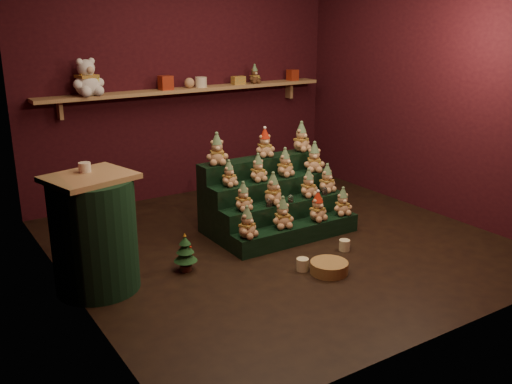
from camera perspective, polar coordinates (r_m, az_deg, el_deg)
ground at (r=5.63m, az=2.34°, el=-5.09°), size 4.00×4.00×0.00m
back_wall at (r=7.02m, az=-7.34°, el=11.09°), size 4.00×0.10×2.80m
front_wall at (r=3.80m, az=20.68°, el=4.87°), size 4.00×0.10×2.80m
left_wall at (r=4.42m, az=-19.90°, el=6.57°), size 0.10×4.00×2.80m
right_wall at (r=6.65m, az=17.36°, el=10.11°), size 0.10×4.00×2.80m
back_shelf at (r=6.88m, az=-6.65°, el=10.10°), size 3.60×0.26×0.24m
riser_tier_front at (r=5.64m, az=4.11°, el=-4.09°), size 1.40×0.22×0.18m
riser_tier_midfront at (r=5.78m, az=2.83°, el=-2.60°), size 1.40×0.22×0.36m
riser_tier_midback at (r=5.92m, az=1.60°, el=-1.17°), size 1.40×0.22×0.54m
riser_tier_back at (r=6.06m, az=0.44°, el=0.19°), size 1.40×0.22×0.72m
teddy_0 at (r=5.23m, az=-0.91°, el=-3.04°), size 0.27×0.26×0.29m
teddy_1 at (r=5.47m, az=2.68°, el=-2.08°), size 0.25×0.23×0.30m
teddy_2 at (r=5.69m, az=6.17°, el=-1.45°), size 0.24×0.22×0.29m
teddy_3 at (r=5.89m, az=8.66°, el=-0.94°), size 0.24×0.22×0.28m
teddy_4 at (r=5.41m, az=-1.29°, el=-0.44°), size 0.21×0.19×0.27m
teddy_5 at (r=5.59m, az=1.71°, el=0.34°), size 0.29×0.28×0.31m
teddy_6 at (r=5.84m, az=5.26°, el=0.88°), size 0.21×0.19×0.28m
teddy_7 at (r=6.02m, az=7.10°, el=1.37°), size 0.24×0.22×0.29m
teddy_8 at (r=5.56m, az=-2.73°, el=1.85°), size 0.22×0.21×0.25m
teddy_9 at (r=5.72m, az=0.20°, el=2.43°), size 0.20×0.18×0.27m
teddy_10 at (r=5.90m, az=2.90°, el=2.97°), size 0.25×0.24×0.29m
teddy_11 at (r=6.10m, az=5.84°, el=3.48°), size 0.29×0.28×0.31m
teddy_12 at (r=5.66m, az=-3.93°, el=4.29°), size 0.28×0.26×0.31m
teddy_13 at (r=5.96m, az=0.88°, el=4.93°), size 0.24×0.22×0.29m
teddy_14 at (r=6.24m, az=4.54°, el=5.52°), size 0.28×0.26×0.31m
snow_globe_a at (r=5.54m, az=1.33°, el=-1.02°), size 0.07×0.07×0.09m
snow_globe_b at (r=5.68m, az=3.48°, el=-0.62°), size 0.06×0.06×0.08m
snow_globe_c at (r=5.93m, az=6.87°, el=0.11°), size 0.06×0.06×0.08m
side_table at (r=4.73m, az=-15.86°, el=-4.04°), size 0.74×0.67×0.96m
table_ornament at (r=4.66m, az=-16.76°, el=2.38°), size 0.10×0.10×0.08m
mini_christmas_tree at (r=5.02m, az=-7.08°, el=-6.01°), size 0.21×0.21×0.35m
mug_left at (r=5.05m, az=4.67°, el=-7.23°), size 0.11×0.11×0.11m
mug_right at (r=5.50m, az=8.84°, el=-5.28°), size 0.10×0.10×0.10m
wicker_basket at (r=5.02m, az=7.32°, el=-7.49°), size 0.35×0.35×0.10m
white_bear at (r=6.38m, az=-16.61°, el=11.41°), size 0.41×0.38×0.49m
brown_bear at (r=7.27m, az=-0.14°, el=11.70°), size 0.16×0.15×0.23m
gift_tin_red_a at (r=6.71m, az=-9.02°, el=10.74°), size 0.14×0.14×0.16m
gift_tin_cream at (r=6.91m, az=-5.53°, el=10.88°), size 0.14×0.14×0.12m
gift_tin_red_b at (r=7.62m, az=3.68°, el=11.60°), size 0.12×0.12×0.14m
shelf_plush_ball at (r=6.84m, az=-6.67°, el=10.78°), size 0.12×0.12×0.12m
scarf_gift_box at (r=7.16m, az=-1.78°, el=11.10°), size 0.16×0.10×0.10m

